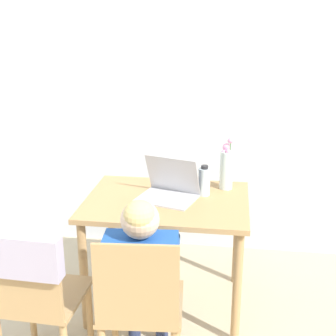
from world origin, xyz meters
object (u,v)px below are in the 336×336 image
(flower_vase, at_px, (226,167))
(water_bottle, at_px, (204,181))
(chair_spare, at_px, (30,282))
(person_seated, at_px, (142,263))
(chair_occupied, at_px, (140,308))
(laptop, at_px, (169,188))

(flower_vase, distance_m, water_bottle, 0.19)
(chair_spare, bearing_deg, flower_vase, -129.23)
(person_seated, distance_m, water_bottle, 0.76)
(chair_occupied, relative_size, chair_spare, 0.99)
(chair_occupied, bearing_deg, flower_vase, -116.58)
(laptop, relative_size, flower_vase, 1.18)
(person_seated, height_order, water_bottle, person_seated)
(flower_vase, xyz_separation_m, water_bottle, (-0.13, -0.13, -0.05))
(flower_vase, bearing_deg, chair_spare, -131.56)
(chair_occupied, xyz_separation_m, chair_spare, (-0.51, -0.06, 0.14))
(laptop, bearing_deg, chair_spare, -107.98)
(chair_occupied, distance_m, chair_spare, 0.53)
(chair_spare, bearing_deg, laptop, -122.25)
(laptop, distance_m, water_bottle, 0.22)
(laptop, xyz_separation_m, flower_vase, (0.33, 0.20, 0.08))
(person_seated, relative_size, laptop, 2.50)
(person_seated, bearing_deg, chair_occupied, 90.00)
(person_seated, relative_size, water_bottle, 5.17)
(laptop, bearing_deg, chair_occupied, -76.30)
(chair_spare, distance_m, laptop, 0.99)
(chair_spare, xyz_separation_m, flower_vase, (0.88, 1.00, 0.28))
(person_seated, xyz_separation_m, laptop, (0.05, 0.62, 0.16))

